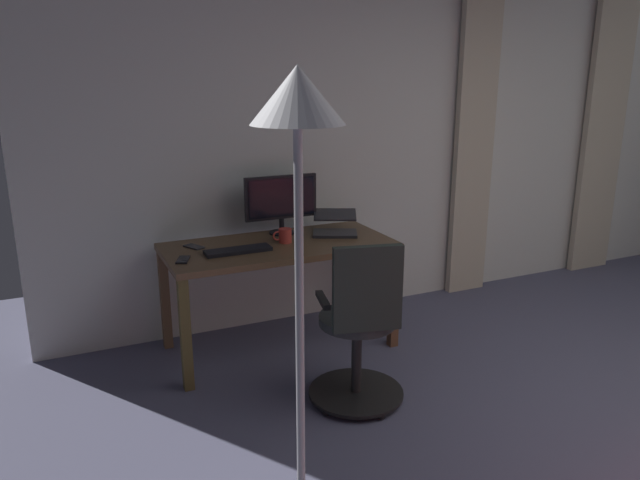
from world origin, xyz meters
The scene contains 12 objects.
back_room_partition centered at (0.00, -2.71, 1.41)m, with size 6.19×0.10×2.83m, color silver.
curtain_left_panel centered at (-1.90, -2.60, 1.26)m, with size 0.47×0.06×2.52m, color #BEB39C.
curtain_right_panel centered at (-0.40, -2.60, 1.26)m, with size 0.37×0.06×2.52m, color #BEB39C.
desk centered at (1.50, -2.21, 0.66)m, with size 1.52×0.72×0.75m.
office_chair centered at (1.37, -1.30, 0.46)m, with size 0.56×0.56×0.99m.
computer_monitor centered at (1.39, -2.45, 0.99)m, with size 0.53×0.18×0.42m.
computer_keyboard centered at (1.81, -2.13, 0.76)m, with size 0.43×0.13×0.02m, color black.
laptop centered at (1.04, -2.29, 0.80)m, with size 0.41×0.41×0.15m.
cell_phone_face_up centered at (2.04, -2.35, 0.76)m, with size 0.07×0.14×0.01m, color #232328.
cell_phone_by_monitor centered at (2.17, -2.10, 0.76)m, with size 0.07×0.14×0.01m, color black.
mug_tea centered at (1.46, -2.21, 0.80)m, with size 0.13×0.09×0.10m.
floor_lamp centered at (2.15, -0.31, 1.54)m, with size 0.30×0.30×1.88m.
Camera 1 is at (2.87, 1.41, 1.86)m, focal length 33.57 mm.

